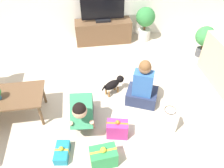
# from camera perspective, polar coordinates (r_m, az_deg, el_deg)

# --- Properties ---
(ground_plane) EXTENTS (16.00, 16.00, 0.00)m
(ground_plane) POSITION_cam_1_polar(r_m,az_deg,el_deg) (3.78, -0.26, -7.23)
(ground_plane) COLOR beige
(coffee_table) EXTENTS (1.01, 0.62, 0.47)m
(coffee_table) POSITION_cam_1_polar(r_m,az_deg,el_deg) (3.76, -25.02, -3.32)
(coffee_table) COLOR brown
(coffee_table) RESTS_ON ground_plane
(tv_console) EXTENTS (1.33, 0.43, 0.55)m
(tv_console) POSITION_cam_1_polar(r_m,az_deg,el_deg) (5.48, -2.29, 13.54)
(tv_console) COLOR brown
(tv_console) RESTS_ON ground_plane
(tv) EXTENTS (1.00, 0.20, 0.71)m
(tv) POSITION_cam_1_polar(r_m,az_deg,el_deg) (5.23, -2.47, 19.27)
(tv) COLOR black
(tv) RESTS_ON tv_console
(potted_plant_corner_right) EXTENTS (0.43, 0.43, 0.70)m
(potted_plant_corner_right) POSITION_cam_1_polar(r_m,az_deg,el_deg) (5.25, 23.12, 11.01)
(potted_plant_corner_right) COLOR #4C4C51
(potted_plant_corner_right) RESTS_ON ground_plane
(potted_plant_back_right) EXTENTS (0.46, 0.46, 0.83)m
(potted_plant_back_right) POSITION_cam_1_polar(r_m,az_deg,el_deg) (5.52, 8.65, 15.98)
(potted_plant_back_right) COLOR beige
(potted_plant_back_right) RESTS_ON ground_plane
(person_kneeling) EXTENTS (0.38, 0.82, 0.80)m
(person_kneeling) POSITION_cam_1_polar(r_m,az_deg,el_deg) (3.35, -7.70, -7.00)
(person_kneeling) COLOR #23232D
(person_kneeling) RESTS_ON ground_plane
(person_sitting) EXTENTS (0.64, 0.60, 0.92)m
(person_sitting) POSITION_cam_1_polar(r_m,az_deg,el_deg) (3.74, 8.00, -0.95)
(person_sitting) COLOR #283351
(person_sitting) RESTS_ON ground_plane
(dog) EXTENTS (0.45, 0.30, 0.31)m
(dog) POSITION_cam_1_polar(r_m,az_deg,el_deg) (3.98, 0.53, 0.06)
(dog) COLOR black
(dog) RESTS_ON ground_plane
(gift_box_a) EXTENTS (0.38, 0.26, 0.35)m
(gift_box_a) POSITION_cam_1_polar(r_m,az_deg,el_deg) (3.12, -2.22, -18.41)
(gift_box_a) COLOR #2D934C
(gift_box_a) RESTS_ON ground_plane
(gift_box_b) EXTENTS (0.24, 0.35, 0.20)m
(gift_box_b) POSITION_cam_1_polar(r_m,az_deg,el_deg) (3.31, -12.91, -16.98)
(gift_box_b) COLOR teal
(gift_box_b) RESTS_ON ground_plane
(gift_box_c) EXTENTS (0.35, 0.25, 0.34)m
(gift_box_c) POSITION_cam_1_polar(r_m,az_deg,el_deg) (3.37, 1.40, -11.70)
(gift_box_c) COLOR #CC3389
(gift_box_c) RESTS_ON ground_plane
(gift_bag_a) EXTENTS (0.29, 0.20, 0.46)m
(gift_bag_a) POSITION_cam_1_polar(r_m,az_deg,el_deg) (3.48, 14.33, -9.14)
(gift_bag_a) COLOR white
(gift_bag_a) RESTS_ON ground_plane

